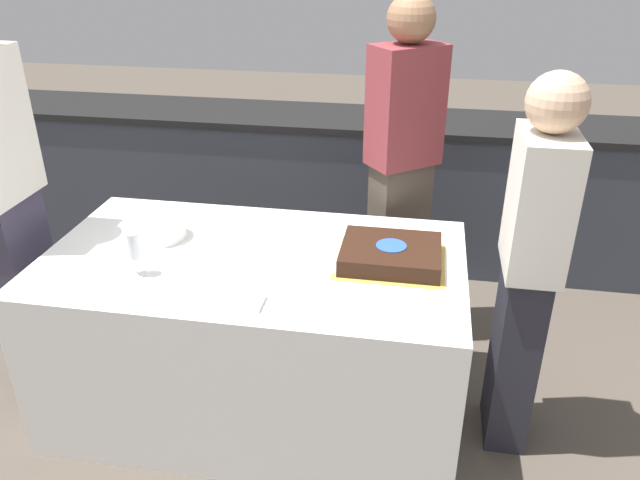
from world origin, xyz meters
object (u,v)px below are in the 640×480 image
at_px(plate_stack, 160,229).
at_px(wine_glass, 133,248).
at_px(person_seated_left, 3,199).
at_px(person_cutting_cake, 402,170).
at_px(cake, 391,254).
at_px(person_seated_right, 529,267).

distance_m(plate_stack, wine_glass, 0.33).
bearing_deg(person_seated_left, wine_glass, -107.80).
distance_m(wine_glass, person_cutting_cake, 1.33).
bearing_deg(wine_glass, cake, 15.49).
distance_m(wine_glass, person_seated_right, 1.50).
xyz_separation_m(wine_glass, person_cutting_cake, (0.96, 0.92, 0.04)).
height_order(plate_stack, person_seated_left, person_seated_left).
height_order(cake, person_seated_left, person_seated_left).
bearing_deg(plate_stack, person_cutting_cake, 31.21).
distance_m(cake, plate_stack, 0.99).
relative_size(cake, person_cutting_cake, 0.25).
xyz_separation_m(cake, wine_glass, (-0.96, -0.27, 0.08)).
bearing_deg(person_cutting_cake, person_seated_right, 88.24).
bearing_deg(person_seated_left, person_cutting_cake, -66.77).
bearing_deg(person_seated_right, person_seated_left, -90.00).
distance_m(cake, wine_glass, 1.00).
bearing_deg(cake, person_cutting_cake, 90.00).
relative_size(cake, person_seated_left, 0.24).
height_order(cake, person_seated_right, person_seated_right).
relative_size(plate_stack, person_cutting_cake, 0.12).
relative_size(cake, plate_stack, 2.02).
distance_m(cake, person_seated_left, 1.64).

